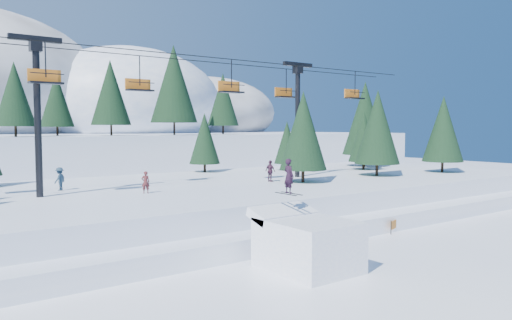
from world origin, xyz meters
TOP-DOWN VIEW (x-y plane):
  - ground at (0.00, 0.00)m, footprint 160.00×160.00m
  - mid_shelf at (0.00, 18.00)m, footprint 70.00×22.00m
  - berm at (0.00, 8.00)m, footprint 70.00×6.00m
  - jump_kicker at (-0.33, 2.02)m, footprint 3.65×4.97m
  - chairlift at (1.96, 18.05)m, footprint 46.00×3.21m
  - conifer_stand at (1.96, 17.96)m, footprint 61.25×17.88m
  - distant_skiers at (0.57, 18.36)m, footprint 35.84×8.22m
  - banner_near at (5.25, 4.60)m, footprint 2.83×0.46m
  - banner_far at (10.82, 5.15)m, footprint 2.69×1.03m

SIDE VIEW (x-z plane):
  - ground at x=0.00m, z-range 0.00..0.00m
  - banner_near at x=5.25m, z-range 0.09..0.99m
  - banner_far at x=10.82m, z-range 0.09..0.99m
  - berm at x=0.00m, z-range 0.00..1.10m
  - mid_shelf at x=0.00m, z-range 0.00..2.50m
  - jump_kicker at x=-0.33m, z-range -1.35..4.05m
  - distant_skiers at x=0.57m, z-range 2.44..4.24m
  - conifer_stand at x=1.96m, z-range 2.20..12.03m
  - chairlift at x=1.96m, z-range 4.18..14.46m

